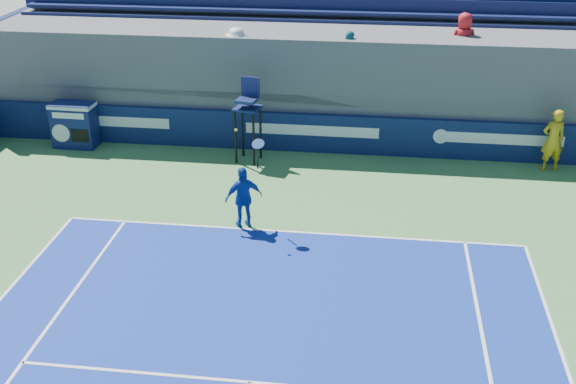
# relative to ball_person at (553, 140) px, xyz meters

# --- Properties ---
(ball_person) EXTENTS (0.75, 0.58, 1.82)m
(ball_person) POSITION_rel_ball_person_xyz_m (0.00, 0.00, 0.00)
(ball_person) COLOR gold
(ball_person) RESTS_ON apron
(back_hoarding) EXTENTS (20.40, 0.21, 1.20)m
(back_hoarding) POSITION_rel_ball_person_xyz_m (-6.88, 0.52, -0.32)
(back_hoarding) COLOR #0C1947
(back_hoarding) RESTS_ON ground
(match_clock) EXTENTS (1.34, 0.76, 1.40)m
(match_clock) POSITION_rel_ball_person_xyz_m (-14.14, 0.01, -0.18)
(match_clock) COLOR #101A50
(match_clock) RESTS_ON ground
(umpire_chair) EXTENTS (0.82, 0.82, 2.48)m
(umpire_chair) POSITION_rel_ball_person_xyz_m (-8.65, -0.40, 0.60)
(umpire_chair) COLOR black
(umpire_chair) RESTS_ON ground
(tennis_player) EXTENTS (1.02, 0.74, 2.57)m
(tennis_player) POSITION_rel_ball_person_xyz_m (-8.01, -4.56, -0.13)
(tennis_player) COLOR #123D97
(tennis_player) RESTS_ON apron
(stadium_seating) EXTENTS (21.00, 4.05, 4.40)m
(stadium_seating) POSITION_rel_ball_person_xyz_m (-6.88, 2.57, 0.91)
(stadium_seating) COLOR #58585D
(stadium_seating) RESTS_ON ground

